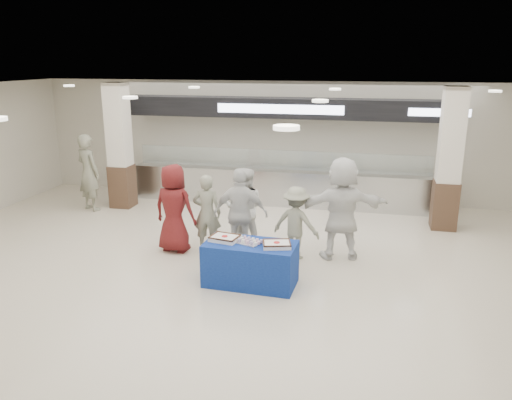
% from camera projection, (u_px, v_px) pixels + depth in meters
% --- Properties ---
extents(ground, '(14.00, 14.00, 0.00)m').
position_uv_depth(ground, '(225.00, 290.00, 8.42)').
color(ground, beige).
rests_on(ground, ground).
extents(serving_line, '(8.70, 0.85, 2.80)m').
position_uv_depth(serving_line, '(281.00, 161.00, 13.17)').
color(serving_line, '#B9BCC1').
rests_on(serving_line, ground).
extents(column_left, '(0.55, 0.55, 3.20)m').
position_uv_depth(column_left, '(120.00, 149.00, 12.80)').
color(column_left, '#3D281B').
rests_on(column_left, ground).
extents(column_right, '(0.55, 0.55, 3.20)m').
position_uv_depth(column_right, '(449.00, 163.00, 11.09)').
color(column_right, '#3D281B').
rests_on(column_right, ground).
extents(display_table, '(1.59, 0.86, 0.75)m').
position_uv_depth(display_table, '(250.00, 264.00, 8.54)').
color(display_table, navy).
rests_on(display_table, ground).
extents(sheet_cake_left, '(0.52, 0.44, 0.10)m').
position_uv_depth(sheet_cake_left, '(225.00, 238.00, 8.56)').
color(sheet_cake_left, white).
rests_on(sheet_cake_left, display_table).
extents(sheet_cake_right, '(0.53, 0.46, 0.10)m').
position_uv_depth(sheet_cake_right, '(277.00, 244.00, 8.27)').
color(sheet_cake_right, white).
rests_on(sheet_cake_right, display_table).
extents(cupcake_tray, '(0.51, 0.45, 0.07)m').
position_uv_depth(cupcake_tray, '(248.00, 241.00, 8.46)').
color(cupcake_tray, silver).
rests_on(cupcake_tray, display_table).
extents(civilian_maroon, '(0.95, 0.69, 1.79)m').
position_uv_depth(civilian_maroon, '(174.00, 208.00, 9.92)').
color(civilian_maroon, maroon).
rests_on(civilian_maroon, ground).
extents(soldier_a, '(0.60, 0.42, 1.57)m').
position_uv_depth(soldier_a, '(207.00, 213.00, 9.98)').
color(soldier_a, gray).
rests_on(soldier_a, ground).
extents(chef_tall, '(0.86, 0.70, 1.66)m').
position_uv_depth(chef_tall, '(245.00, 208.00, 10.16)').
color(chef_tall, silver).
rests_on(chef_tall, ground).
extents(chef_short, '(1.08, 0.55, 1.78)m').
position_uv_depth(chef_short, '(241.00, 214.00, 9.57)').
color(chef_short, silver).
rests_on(chef_short, ground).
extents(soldier_b, '(1.03, 0.74, 1.44)m').
position_uv_depth(soldier_b, '(296.00, 223.00, 9.57)').
color(soldier_b, gray).
rests_on(soldier_b, ground).
extents(civilian_white, '(1.95, 1.04, 2.01)m').
position_uv_depth(civilian_white, '(342.00, 208.00, 9.53)').
color(civilian_white, white).
rests_on(civilian_white, ground).
extents(soldier_bg, '(0.84, 0.72, 1.96)m').
position_uv_depth(soldier_bg, '(89.00, 172.00, 12.65)').
color(soldier_bg, gray).
rests_on(soldier_bg, ground).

